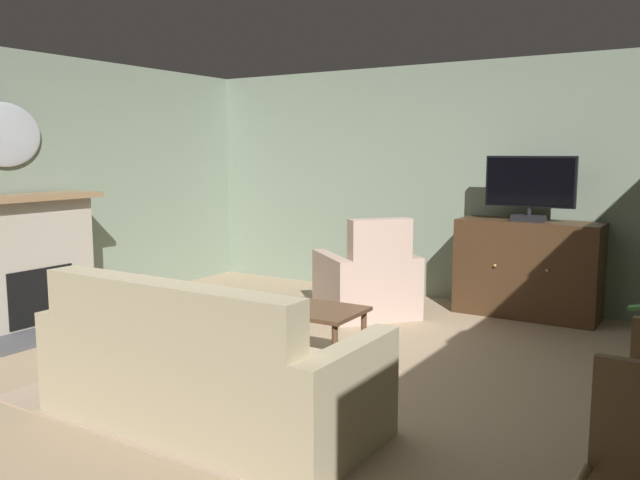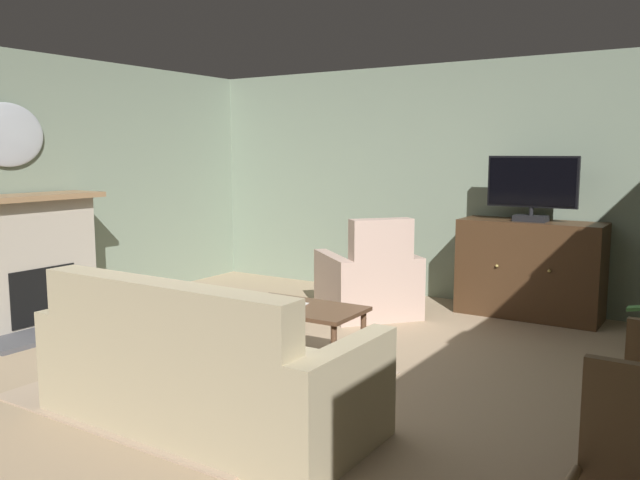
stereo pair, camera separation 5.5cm
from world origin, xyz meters
The scene contains 14 objects.
ground_plane centered at (0.00, 0.00, -0.02)m, with size 6.74×6.59×0.04m, color tan.
wall_back centered at (0.00, 3.04, 1.30)m, with size 6.74×0.10×2.61m, color gray.
wall_left centered at (-3.12, 0.00, 1.30)m, with size 0.10×6.59×2.61m, color gray.
rug_central centered at (-0.34, -0.52, 0.01)m, with size 2.10×1.93×0.01m, color tan.
fireplace centered at (-2.79, -0.23, 0.59)m, with size 0.85×1.40×1.25m.
wall_mirror_oval centered at (-3.04, -0.23, 1.80)m, with size 0.06×0.74×0.60m, color #B2B7BF.
tv_cabinet centered at (1.05, 2.69, 0.46)m, with size 1.38×0.55×0.97m.
television centered at (1.05, 2.64, 1.31)m, with size 0.87×0.20×0.64m.
coffee_table centered at (-0.02, 0.19, 0.42)m, with size 0.98×0.57×0.47m.
tv_remote centered at (-0.24, 0.15, 0.49)m, with size 0.17×0.05×0.02m, color black.
folded_newspaper centered at (-0.13, 0.16, 0.48)m, with size 0.30×0.22×0.01m, color silver.
sofa_floral centered at (0.10, -1.03, 0.31)m, with size 2.08×0.92×0.93m.
armchair_beside_cabinet centered at (-0.34, 1.89, 0.32)m, with size 1.25×1.24×1.01m.
cat centered at (-1.59, -0.18, 0.10)m, with size 0.66×0.25×0.21m.
Camera 1 is at (2.68, -3.83, 1.64)m, focal length 36.34 mm.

